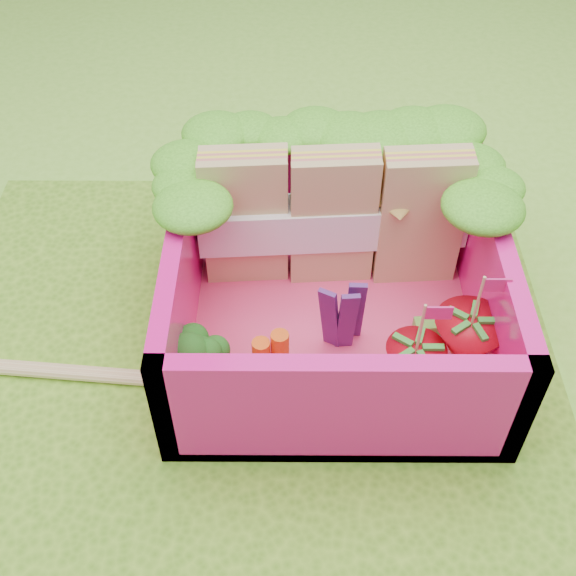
{
  "coord_description": "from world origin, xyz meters",
  "views": [
    {
      "loc": [
        0.2,
        -1.75,
        2.39
      ],
      "look_at": [
        0.19,
        0.28,
        0.28
      ],
      "focal_mm": 45.0,
      "sensor_mm": 36.0,
      "label": 1
    }
  ],
  "objects_px": {
    "broccoli": "(201,356)",
    "strawberry_right": "(466,345)",
    "strawberry_left": "(413,367)",
    "sandwich_stack": "(334,218)",
    "bento_box": "(335,284)"
  },
  "relations": [
    {
      "from": "strawberry_right",
      "to": "broccoli",
      "type": "bearing_deg",
      "value": -174.81
    },
    {
      "from": "sandwich_stack",
      "to": "strawberry_right",
      "type": "xyz_separation_m",
      "value": [
        0.49,
        -0.56,
        -0.16
      ]
    },
    {
      "from": "bento_box",
      "to": "strawberry_left",
      "type": "height_order",
      "value": "bento_box"
    },
    {
      "from": "strawberry_left",
      "to": "strawberry_right",
      "type": "bearing_deg",
      "value": 22.83
    },
    {
      "from": "sandwich_stack",
      "to": "strawberry_right",
      "type": "relative_size",
      "value": 2.22
    },
    {
      "from": "sandwich_stack",
      "to": "strawberry_left",
      "type": "distance_m",
      "value": 0.73
    },
    {
      "from": "strawberry_right",
      "to": "sandwich_stack",
      "type": "bearing_deg",
      "value": 131.51
    },
    {
      "from": "broccoli",
      "to": "strawberry_right",
      "type": "xyz_separation_m",
      "value": [
        1.01,
        0.09,
        -0.04
      ]
    },
    {
      "from": "strawberry_left",
      "to": "strawberry_right",
      "type": "height_order",
      "value": "strawberry_right"
    },
    {
      "from": "sandwich_stack",
      "to": "broccoli",
      "type": "relative_size",
      "value": 3.7
    },
    {
      "from": "broccoli",
      "to": "strawberry_left",
      "type": "height_order",
      "value": "strawberry_left"
    },
    {
      "from": "strawberry_left",
      "to": "sandwich_stack",
      "type": "bearing_deg",
      "value": 113.67
    },
    {
      "from": "strawberry_left",
      "to": "bento_box",
      "type": "bearing_deg",
      "value": 130.47
    },
    {
      "from": "broccoli",
      "to": "strawberry_right",
      "type": "height_order",
      "value": "strawberry_right"
    },
    {
      "from": "strawberry_left",
      "to": "strawberry_right",
      "type": "distance_m",
      "value": 0.23
    }
  ]
}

